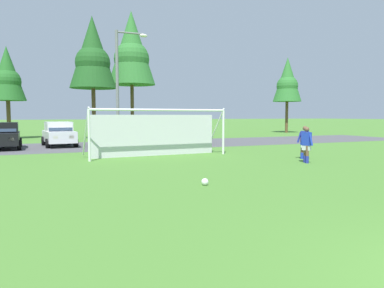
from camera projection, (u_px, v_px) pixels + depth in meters
ground_plane at (157, 159)px, 17.87m from camera, size 400.00×400.00×0.00m
parking_lot_strip at (118, 145)px, 26.29m from camera, size 52.00×8.40×0.01m
soccer_ball at (205, 182)px, 11.15m from camera, size 0.22×0.22×0.22m
soccer_goal at (157, 132)px, 19.22m from camera, size 7.50×2.28×2.57m
player_striker_near at (305, 143)px, 17.84m from camera, size 0.61×0.55×1.64m
player_defender_far at (306, 145)px, 16.42m from camera, size 0.33×0.75×1.64m
parked_car_slot_far_left at (4, 135)px, 23.30m from camera, size 2.10×4.23×1.72m
parked_car_slot_left at (59, 134)px, 25.39m from camera, size 2.29×4.33×1.72m
parked_car_slot_center_left at (113, 130)px, 25.71m from camera, size 2.37×4.72×2.16m
parked_car_slot_center at (149, 130)px, 26.16m from camera, size 2.37×4.72×2.16m
parked_car_slot_center_right at (185, 129)px, 27.77m from camera, size 2.40×4.73×2.16m
tree_mid_left at (7, 75)px, 33.06m from camera, size 3.19×3.19×8.50m
tree_center_back at (93, 55)px, 32.74m from camera, size 4.18×4.18×11.15m
tree_mid_right at (132, 50)px, 36.96m from camera, size 4.80×4.80×12.81m
tree_right_edge at (287, 81)px, 45.40m from camera, size 3.54×3.54×9.45m
street_lamp at (121, 90)px, 21.12m from camera, size 2.00×0.32×7.07m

